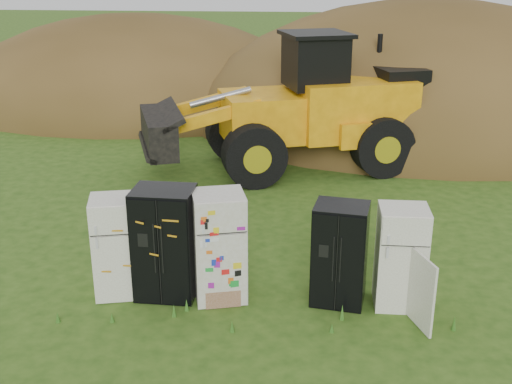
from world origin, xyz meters
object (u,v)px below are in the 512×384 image
Objects in this scene: wheel_loader at (281,103)px; fridge_open_door at (401,257)px; fridge_leftmost at (116,246)px; fridge_sticker at (219,246)px; fridge_black_side at (165,243)px; fridge_black_right at (340,254)px.

fridge_open_door is at bearing -90.64° from wheel_loader.
wheel_loader is (2.46, 7.16, 0.96)m from fridge_leftmost.
fridge_sticker reaches higher than fridge_open_door.
fridge_black_side is 1.11× the size of fridge_black_right.
fridge_sticker is at bearing -169.70° from fridge_black_right.
fridge_black_side reaches higher than fridge_black_right.
wheel_loader is at bearing 57.49° from fridge_leftmost.
fridge_black_right is (2.02, 0.03, -0.08)m from fridge_sticker.
fridge_sticker is at bearing -114.21° from wheel_loader.
fridge_sticker is 1.09× the size of fridge_black_right.
fridge_leftmost is at bearing -127.73° from wheel_loader.
wheel_loader reaches higher than fridge_sticker.
fridge_black_right is at bearing -98.12° from wheel_loader.
fridge_black_right is at bearing -13.02° from fridge_leftmost.
fridge_leftmost is 3.80m from fridge_black_right.
fridge_black_side is 0.93m from fridge_sticker.
wheel_loader is (-2.34, 7.15, 0.97)m from fridge_open_door.
fridge_leftmost is at bearing -179.72° from fridge_open_door.
fridge_black_side is (0.85, 0.02, 0.09)m from fridge_leftmost.
fridge_black_side is 1.11× the size of fridge_open_door.
fridge_black_side is at bearing -170.32° from fridge_black_right.
fridge_open_door is at bearing -14.84° from fridge_sticker.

